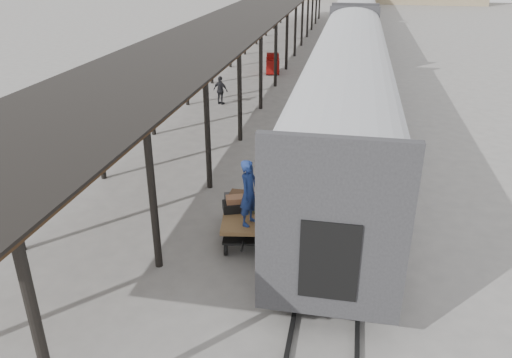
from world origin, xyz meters
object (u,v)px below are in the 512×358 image
Objects in this scene: porter at (249,193)px; pedestrian at (221,90)px; luggage_tug at (273,65)px; baggage_cart at (245,218)px.

porter is 1.21× the size of pedestrian.
luggage_tug is 8.26m from pedestrian.
porter reaches higher than luggage_tug.
luggage_tug is (-2.72, 21.64, -0.05)m from baggage_cart.
baggage_cart is 1.36× the size of porter.
baggage_cart is 14.19m from pedestrian.
pedestrian reaches higher than luggage_tug.
porter is (0.25, -0.65, 1.15)m from baggage_cart.
pedestrian is (-4.54, 14.18, -1.02)m from porter.
pedestrian reaches higher than baggage_cart.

